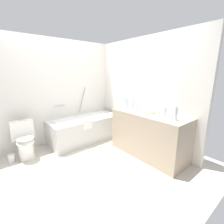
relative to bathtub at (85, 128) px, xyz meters
The scene contains 17 objects.
ground_plane 1.03m from the bathtub, 118.77° to the right, with size 3.77×3.77×0.00m, color beige.
wall_back_tiled 1.06m from the bathtub, 139.17° to the left, with size 3.17×0.10×2.31m, color silver.
wall_right_mirror 1.55m from the bathtub, 42.01° to the right, with size 0.10×2.85×2.31m, color silver.
bathtub is the anchor object (origin of this frame).
toilet 1.30m from the bathtub, behind, with size 0.40×0.50×0.72m.
vanity_counter 1.53m from the bathtub, 66.84° to the right, with size 0.62×1.48×0.85m, color tan.
sink_basin 1.58m from the bathtub, 66.52° to the right, with size 0.29×0.29×0.06m, color white.
sink_faucet 1.65m from the bathtub, 60.56° to the right, with size 0.10×0.15×0.06m.
water_bottle_0 1.33m from the bathtub, 58.98° to the right, with size 0.07×0.07×0.25m.
water_bottle_1 1.94m from the bathtub, 71.82° to the right, with size 0.06×0.06×0.19m.
water_bottle_2 1.21m from the bathtub, 57.57° to the right, with size 0.06×0.06×0.23m.
water_bottle_3 2.12m from the bathtub, 74.10° to the right, with size 0.06×0.06×0.24m.
water_bottle_4 1.42m from the bathtub, 63.77° to the right, with size 0.06×0.06×0.22m.
water_bottle_5 1.15m from the bathtub, 53.34° to the right, with size 0.07×0.07×0.22m.
drinking_glass_0 2.04m from the bathtub, 72.15° to the right, with size 0.08×0.08×0.08m, color white.
drinking_glass_1 1.81m from the bathtub, 69.97° to the right, with size 0.07×0.07×0.09m, color white.
toilet_paper_roll 1.56m from the bathtub, behind, with size 0.11×0.11×0.14m, color white.
Camera 1 is at (-1.30, -2.29, 1.60)m, focal length 25.29 mm.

